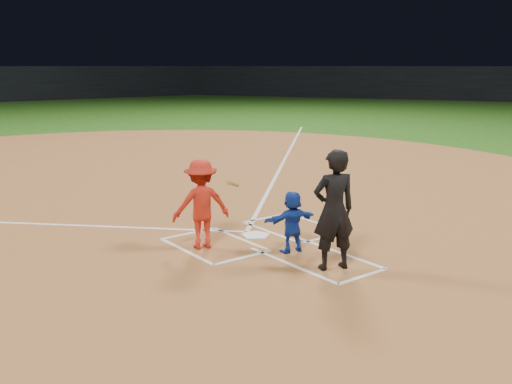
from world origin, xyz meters
TOP-DOWN VIEW (x-y plane):
  - ground at (0.00, 0.00)m, footprint 120.00×120.00m
  - home_plate_dirt at (0.00, 6.00)m, footprint 28.00×28.00m
  - stadium_wall_right at (42.00, 24.00)m, footprint 31.04×52.56m
  - home_plate at (0.00, 0.00)m, footprint 0.60×0.60m
  - catcher at (-0.08, -1.17)m, footprint 1.06×0.46m
  - umpire at (-0.12, -2.23)m, footprint 0.84×0.68m
  - chalk_markings at (0.00, 5.29)m, footprint 28.35×17.32m
  - batter_at_plate at (-1.23, 0.01)m, footprint 1.53×0.90m

SIDE VIEW (x-z plane):
  - ground at x=0.00m, z-range 0.00..0.00m
  - home_plate_dirt at x=0.00m, z-range 0.00..0.01m
  - chalk_markings at x=0.00m, z-range 0.01..0.02m
  - home_plate at x=0.00m, z-range 0.01..0.03m
  - catcher at x=-0.08m, z-range 0.01..1.12m
  - batter_at_plate at x=-1.23m, z-range 0.01..1.64m
  - umpire at x=-0.12m, z-range 0.01..1.99m
  - stadium_wall_right at x=42.00m, z-range 0.00..3.20m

